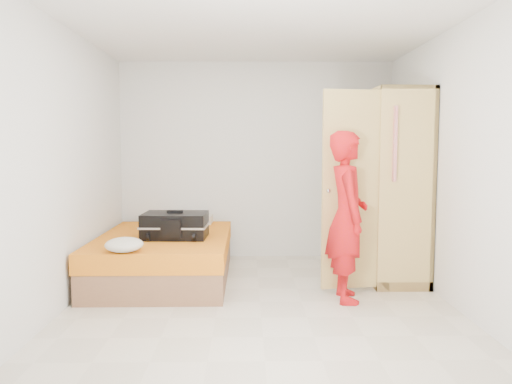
{
  "coord_description": "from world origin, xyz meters",
  "views": [
    {
      "loc": [
        -0.12,
        -4.68,
        1.49
      ],
      "look_at": [
        -0.03,
        0.67,
        1.0
      ],
      "focal_mm": 35.0,
      "sensor_mm": 36.0,
      "label": 1
    }
  ],
  "objects_px": {
    "wardrobe": "(388,190)",
    "person": "(347,216)",
    "bed": "(165,257)",
    "suitcase": "(175,225)",
    "round_cushion": "(124,245)"
  },
  "relations": [
    {
      "from": "wardrobe",
      "to": "person",
      "type": "xyz_separation_m",
      "value": [
        -0.61,
        -0.79,
        -0.18
      ]
    },
    {
      "from": "bed",
      "to": "wardrobe",
      "type": "height_order",
      "value": "wardrobe"
    },
    {
      "from": "suitcase",
      "to": "bed",
      "type": "bearing_deg",
      "value": 135.23
    },
    {
      "from": "suitcase",
      "to": "round_cushion",
      "type": "height_order",
      "value": "suitcase"
    },
    {
      "from": "suitcase",
      "to": "wardrobe",
      "type": "bearing_deg",
      "value": 6.12
    },
    {
      "from": "person",
      "to": "round_cushion",
      "type": "height_order",
      "value": "person"
    },
    {
      "from": "round_cushion",
      "to": "wardrobe",
      "type": "bearing_deg",
      "value": 17.87
    },
    {
      "from": "bed",
      "to": "wardrobe",
      "type": "bearing_deg",
      "value": -0.11
    },
    {
      "from": "person",
      "to": "bed",
      "type": "bearing_deg",
      "value": 67.16
    },
    {
      "from": "round_cushion",
      "to": "bed",
      "type": "bearing_deg",
      "value": 75.39
    },
    {
      "from": "bed",
      "to": "person",
      "type": "xyz_separation_m",
      "value": [
        1.89,
        -0.8,
        0.57
      ]
    },
    {
      "from": "bed",
      "to": "wardrobe",
      "type": "distance_m",
      "value": 2.61
    },
    {
      "from": "bed",
      "to": "round_cushion",
      "type": "height_order",
      "value": "round_cushion"
    },
    {
      "from": "person",
      "to": "suitcase",
      "type": "distance_m",
      "value": 1.87
    },
    {
      "from": "wardrobe",
      "to": "suitcase",
      "type": "distance_m",
      "value": 2.39
    }
  ]
}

